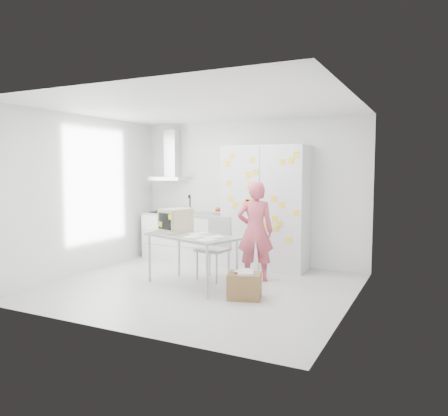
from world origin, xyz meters
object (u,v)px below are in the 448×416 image
at_px(chair, 216,244).
at_px(cardboard_box, 245,285).
at_px(person, 255,231).
at_px(desk, 181,227).

height_order(chair, cardboard_box, chair).
xyz_separation_m(person, desk, (-1.01, -0.62, 0.08)).
height_order(person, cardboard_box, person).
relative_size(desk, cardboard_box, 3.08).
bearing_deg(chair, cardboard_box, -38.32).
bearing_deg(cardboard_box, person, 104.04).
bearing_deg(chair, desk, -125.85).
bearing_deg(desk, person, 49.98).
distance_m(chair, cardboard_box, 1.26).
bearing_deg(desk, cardboard_box, 1.56).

